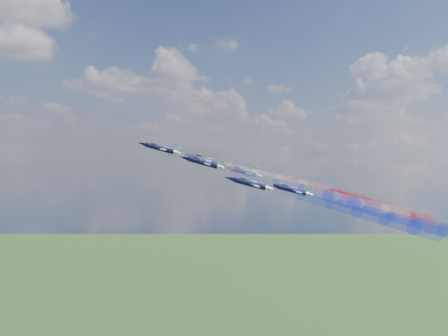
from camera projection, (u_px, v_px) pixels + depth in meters
jet_lead at (161, 149)px, 158.38m from camera, size 16.61×15.50×7.18m
trail_lead at (254, 173)px, 159.16m from camera, size 39.98×25.11×15.65m
jet_inner_left at (204, 163)px, 149.90m from camera, size 16.61×15.50×7.18m
trail_inner_left at (302, 189)px, 150.68m from camera, size 39.98×25.11×15.65m
jet_inner_right at (206, 160)px, 167.00m from camera, size 16.61×15.50×7.18m
trail_inner_right at (294, 183)px, 167.79m from camera, size 39.98×25.11×15.65m
jet_outer_left at (251, 184)px, 138.00m from camera, size 16.61×15.50×7.18m
trail_outer_left at (357, 212)px, 138.78m from camera, size 39.98×25.11×15.65m
jet_center_third at (244, 172)px, 159.95m from camera, size 16.61×15.50×7.18m
trail_center_third at (336, 197)px, 160.73m from camera, size 39.98×25.11×15.65m
jet_outer_right at (240, 169)px, 176.65m from camera, size 16.61×15.50×7.18m
trail_outer_right at (323, 191)px, 177.43m from camera, size 39.98×25.11×15.65m
jet_rear_left at (292, 190)px, 147.94m from camera, size 16.61×15.50×7.18m
trail_rear_left at (391, 216)px, 148.73m from camera, size 39.98×25.11×15.65m
jet_rear_right at (277, 181)px, 168.38m from camera, size 16.61×15.50×7.18m
trail_rear_right at (364, 204)px, 169.16m from camera, size 39.98×25.11×15.65m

